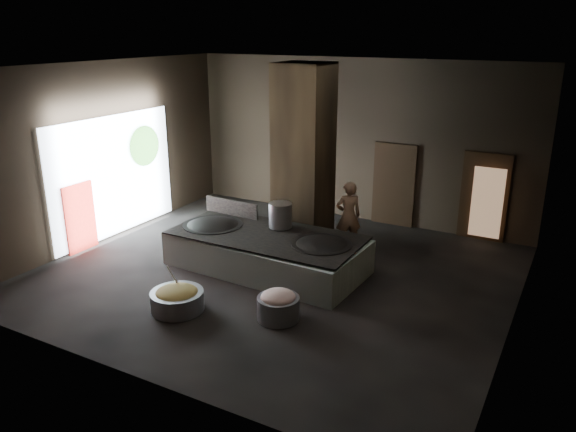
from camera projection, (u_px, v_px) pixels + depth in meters
The scene contains 28 objects.
floor at pixel (276, 275), 12.66m from camera, with size 10.00×9.00×0.10m, color black.
ceiling at pixel (274, 65), 11.19m from camera, with size 10.00×9.00×0.10m, color black.
back_wall at pixel (356, 140), 15.71m from camera, with size 10.00×0.10×4.50m, color black.
front_wall at pixel (119, 246), 8.15m from camera, with size 10.00×0.10×4.50m, color black.
left_wall at pixel (103, 152), 14.23m from camera, with size 0.10×9.00×4.50m, color black.
right_wall at pixel (530, 212), 9.63m from camera, with size 0.10×9.00×4.50m, color black.
pillar at pixel (304, 158), 13.65m from camera, with size 1.20×1.20×4.50m, color black.
hearth_platform at pixel (267, 253), 12.79m from camera, with size 4.42×2.11×0.77m, color silver.
platform_cap at pixel (267, 235), 12.65m from camera, with size 4.32×2.07×0.03m, color black.
wok_left at pixel (213, 228), 13.29m from camera, with size 1.39×1.39×0.38m, color black.
wok_left_rim at pixel (213, 225), 13.27m from camera, with size 1.42×1.42×0.05m, color black.
wok_right at pixel (321, 247), 12.10m from camera, with size 1.30×1.30×0.36m, color black.
wok_right_rim at pixel (321, 244), 12.08m from camera, with size 1.32×1.32×0.05m, color black.
stock_pot at pixel (280, 215), 12.99m from camera, with size 0.54×0.54×0.58m, color #999BA0.
splash_guard at pixel (232, 207), 13.87m from camera, with size 1.54×0.06×0.38m, color black.
cook at pixel (348, 216), 13.77m from camera, with size 0.63×0.41×1.72m, color #A17452.
veg_basin at pixel (177, 301), 10.95m from camera, with size 1.04×1.04×0.38m, color slate.
veg_fill at pixel (177, 293), 10.90m from camera, with size 0.85×0.85×0.26m, color olive.
ladle at pixel (175, 280), 11.03m from camera, with size 0.03×0.03×0.82m, color #999BA0.
meat_basin at pixel (278, 308), 10.60m from camera, with size 0.81×0.81×0.44m, color slate.
meat_fill at pixel (278, 297), 10.53m from camera, with size 0.67×0.67×0.26m, color tan.
doorway_near at pixel (394, 186), 15.45m from camera, with size 1.18×0.08×2.38m, color black.
doorway_near_glow at pixel (389, 186), 15.63m from camera, with size 0.74×0.04×1.76m, color #8C6647.
doorway_far at pixel (484, 198), 14.36m from camera, with size 1.18×0.08×2.38m, color black.
doorway_far_glow at pixel (487, 203), 14.16m from camera, with size 0.77×0.04×1.82m, color #8C6647.
left_opening at pixel (114, 176), 14.56m from camera, with size 0.04×4.20×3.10m, color white.
pavilion_sliver at pixel (80, 218), 13.68m from camera, with size 0.05×0.90×1.70m, color maroon.
tree_silhouette at pixel (145, 146), 15.23m from camera, with size 0.28×1.10×1.10m, color #194714.
Camera 1 is at (5.80, -10.02, 5.26)m, focal length 35.00 mm.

